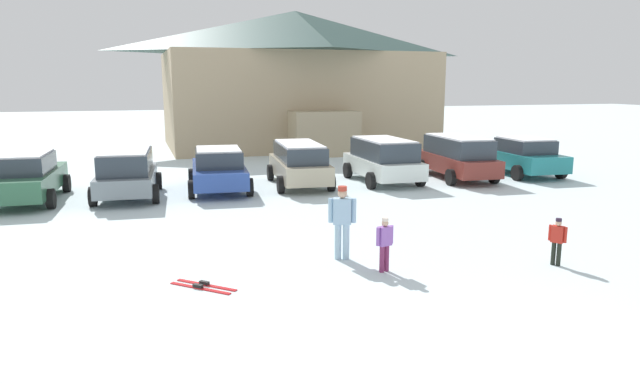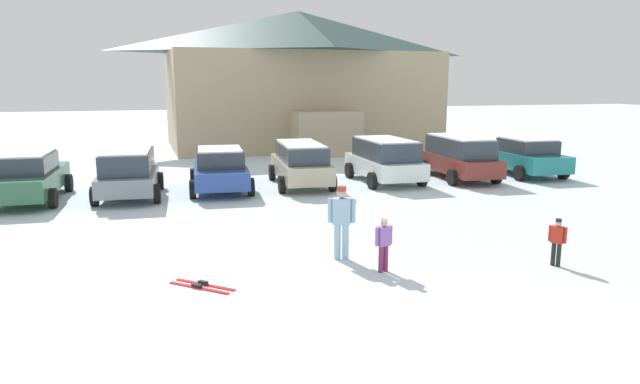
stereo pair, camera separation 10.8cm
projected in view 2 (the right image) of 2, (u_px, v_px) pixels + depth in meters
ground at (497, 377)px, 7.69m from camera, size 160.00×160.00×0.00m
ski_lodge at (299, 78)px, 35.42m from camera, size 16.29×11.72×8.20m
parked_green_coupe at (29, 176)px, 18.95m from camera, size 2.28×4.77×1.65m
parked_grey_wagon at (129, 172)px, 19.59m from camera, size 2.38×4.31×1.66m
parked_blue_hatchback at (220, 169)px, 20.85m from camera, size 2.50×4.61×1.58m
parked_beige_suv at (301, 162)px, 21.82m from camera, size 2.38×4.72×1.66m
parked_white_suv at (385, 159)px, 22.55m from camera, size 2.30×4.33×1.74m
parked_maroon_van at (459, 156)px, 23.31m from camera, size 2.32×4.75×1.76m
parked_teal_hatchback at (525, 156)px, 24.29m from camera, size 2.45×4.40×1.61m
skier_child_in_red_jacket at (557, 239)px, 12.24m from camera, size 0.26×0.34×1.05m
skier_adult_in_blue_parka at (342, 218)px, 12.64m from camera, size 0.59×0.36×1.67m
skier_child_in_purple_jacket at (384, 242)px, 11.84m from camera, size 0.42×0.23×1.16m
pair_of_skis at (201, 286)px, 11.08m from camera, size 1.21×1.17×0.08m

